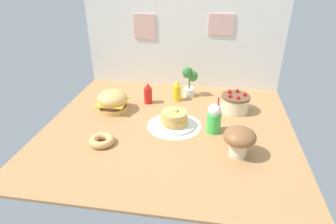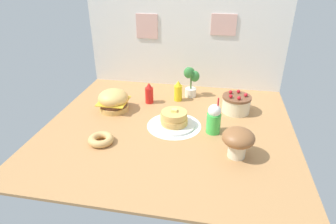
{
  "view_description": "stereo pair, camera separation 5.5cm",
  "coord_description": "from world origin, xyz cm",
  "px_view_note": "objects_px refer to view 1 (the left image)",
  "views": [
    {
      "loc": [
        30.95,
        -195.68,
        117.86
      ],
      "look_at": [
        -1.14,
        4.98,
        10.75
      ],
      "focal_mm": 30.71,
      "sensor_mm": 36.0,
      "label": 1
    },
    {
      "loc": [
        36.38,
        -194.73,
        117.86
      ],
      "look_at": [
        -1.14,
        4.98,
        10.75
      ],
      "focal_mm": 30.71,
      "sensor_mm": 36.0,
      "label": 2
    }
  ],
  "objects_px": {
    "ketchup_bottle": "(148,94)",
    "mustard_bottle": "(177,91)",
    "layer_cake": "(235,103)",
    "cream_soda_cup": "(214,118)",
    "burger": "(112,101)",
    "potted_plant": "(189,80)",
    "mushroom_stool": "(239,139)",
    "donut_pink_glaze": "(102,140)",
    "pancake_stack": "(174,119)"
  },
  "relations": [
    {
      "from": "ketchup_bottle",
      "to": "donut_pink_glaze",
      "type": "bearing_deg",
      "value": -104.37
    },
    {
      "from": "donut_pink_glaze",
      "to": "mushroom_stool",
      "type": "relative_size",
      "value": 0.85
    },
    {
      "from": "potted_plant",
      "to": "mushroom_stool",
      "type": "height_order",
      "value": "potted_plant"
    },
    {
      "from": "mustard_bottle",
      "to": "mushroom_stool",
      "type": "bearing_deg",
      "value": -56.91
    },
    {
      "from": "ketchup_bottle",
      "to": "layer_cake",
      "type": "bearing_deg",
      "value": -2.71
    },
    {
      "from": "pancake_stack",
      "to": "layer_cake",
      "type": "distance_m",
      "value": 0.6
    },
    {
      "from": "pancake_stack",
      "to": "ketchup_bottle",
      "type": "height_order",
      "value": "ketchup_bottle"
    },
    {
      "from": "cream_soda_cup",
      "to": "potted_plant",
      "type": "height_order",
      "value": "potted_plant"
    },
    {
      "from": "mustard_bottle",
      "to": "mushroom_stool",
      "type": "distance_m",
      "value": 0.96
    },
    {
      "from": "burger",
      "to": "ketchup_bottle",
      "type": "bearing_deg",
      "value": 35.73
    },
    {
      "from": "pancake_stack",
      "to": "ketchup_bottle",
      "type": "bearing_deg",
      "value": 128.14
    },
    {
      "from": "mustard_bottle",
      "to": "mushroom_stool",
      "type": "height_order",
      "value": "mushroom_stool"
    },
    {
      "from": "ketchup_bottle",
      "to": "potted_plant",
      "type": "bearing_deg",
      "value": 31.5
    },
    {
      "from": "donut_pink_glaze",
      "to": "mushroom_stool",
      "type": "xyz_separation_m",
      "value": [
        0.97,
        0.02,
        0.1
      ]
    },
    {
      "from": "burger",
      "to": "cream_soda_cup",
      "type": "relative_size",
      "value": 0.88
    },
    {
      "from": "ketchup_bottle",
      "to": "donut_pink_glaze",
      "type": "xyz_separation_m",
      "value": [
        -0.18,
        -0.72,
        -0.06
      ]
    },
    {
      "from": "pancake_stack",
      "to": "mustard_bottle",
      "type": "relative_size",
      "value": 1.7
    },
    {
      "from": "burger",
      "to": "mustard_bottle",
      "type": "bearing_deg",
      "value": 29.38
    },
    {
      "from": "layer_cake",
      "to": "burger",
      "type": "bearing_deg",
      "value": -171.42
    },
    {
      "from": "burger",
      "to": "ketchup_bottle",
      "type": "distance_m",
      "value": 0.34
    },
    {
      "from": "layer_cake",
      "to": "cream_soda_cup",
      "type": "height_order",
      "value": "cream_soda_cup"
    },
    {
      "from": "burger",
      "to": "cream_soda_cup",
      "type": "height_order",
      "value": "cream_soda_cup"
    },
    {
      "from": "mushroom_stool",
      "to": "mustard_bottle",
      "type": "bearing_deg",
      "value": 123.09
    },
    {
      "from": "ketchup_bottle",
      "to": "mushroom_stool",
      "type": "xyz_separation_m",
      "value": [
        0.78,
        -0.7,
        0.04
      ]
    },
    {
      "from": "pancake_stack",
      "to": "layer_cake",
      "type": "height_order",
      "value": "layer_cake"
    },
    {
      "from": "potted_plant",
      "to": "layer_cake",
      "type": "bearing_deg",
      "value": -31.0
    },
    {
      "from": "burger",
      "to": "layer_cake",
      "type": "bearing_deg",
      "value": 8.58
    },
    {
      "from": "layer_cake",
      "to": "mushroom_stool",
      "type": "height_order",
      "value": "mushroom_stool"
    },
    {
      "from": "donut_pink_glaze",
      "to": "mushroom_stool",
      "type": "bearing_deg",
      "value": 1.01
    },
    {
      "from": "layer_cake",
      "to": "donut_pink_glaze",
      "type": "distance_m",
      "value": 1.19
    },
    {
      "from": "burger",
      "to": "donut_pink_glaze",
      "type": "xyz_separation_m",
      "value": [
        0.09,
        -0.52,
        -0.06
      ]
    },
    {
      "from": "burger",
      "to": "donut_pink_glaze",
      "type": "relative_size",
      "value": 1.43
    },
    {
      "from": "cream_soda_cup",
      "to": "mushroom_stool",
      "type": "xyz_separation_m",
      "value": [
        0.17,
        -0.28,
        0.01
      ]
    },
    {
      "from": "pancake_stack",
      "to": "mustard_bottle",
      "type": "height_order",
      "value": "mustard_bottle"
    },
    {
      "from": "potted_plant",
      "to": "mushroom_stool",
      "type": "distance_m",
      "value": 1.02
    },
    {
      "from": "cream_soda_cup",
      "to": "potted_plant",
      "type": "relative_size",
      "value": 0.98
    },
    {
      "from": "pancake_stack",
      "to": "potted_plant",
      "type": "bearing_deg",
      "value": 84.04
    },
    {
      "from": "burger",
      "to": "pancake_stack",
      "type": "height_order",
      "value": "burger"
    },
    {
      "from": "mustard_bottle",
      "to": "donut_pink_glaze",
      "type": "bearing_deg",
      "value": -118.23
    },
    {
      "from": "donut_pink_glaze",
      "to": "potted_plant",
      "type": "height_order",
      "value": "potted_plant"
    },
    {
      "from": "layer_cake",
      "to": "mushroom_stool",
      "type": "bearing_deg",
      "value": -90.71
    },
    {
      "from": "pancake_stack",
      "to": "layer_cake",
      "type": "bearing_deg",
      "value": 34.77
    },
    {
      "from": "layer_cake",
      "to": "cream_soda_cup",
      "type": "distance_m",
      "value": 0.42
    },
    {
      "from": "pancake_stack",
      "to": "mushroom_stool",
      "type": "bearing_deg",
      "value": -33.84
    },
    {
      "from": "layer_cake",
      "to": "potted_plant",
      "type": "distance_m",
      "value": 0.51
    },
    {
      "from": "ketchup_bottle",
      "to": "mustard_bottle",
      "type": "bearing_deg",
      "value": 21.58
    },
    {
      "from": "pancake_stack",
      "to": "ketchup_bottle",
      "type": "relative_size",
      "value": 1.7
    },
    {
      "from": "cream_soda_cup",
      "to": "mustard_bottle",
      "type": "bearing_deg",
      "value": 124.15
    },
    {
      "from": "layer_cake",
      "to": "mustard_bottle",
      "type": "relative_size",
      "value": 1.25
    },
    {
      "from": "ketchup_bottle",
      "to": "mustard_bottle",
      "type": "relative_size",
      "value": 1.0
    }
  ]
}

